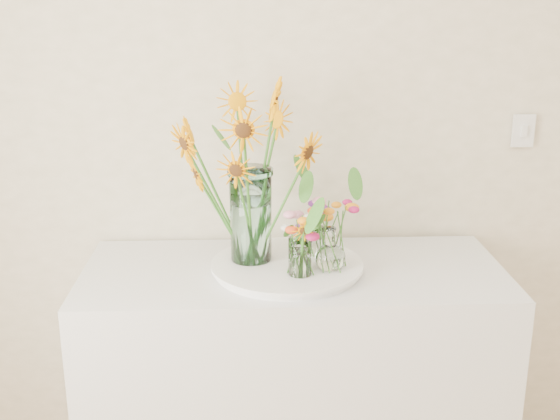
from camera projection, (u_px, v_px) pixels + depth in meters
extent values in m
cube|color=white|center=(293.00, 388.00, 2.47)|extent=(1.40, 0.60, 0.90)
cylinder|color=white|center=(287.00, 268.00, 2.31)|extent=(0.48, 0.48, 0.02)
cylinder|color=#B4EBE1|center=(251.00, 215.00, 2.29)|extent=(0.14, 0.14, 0.32)
cylinder|color=white|center=(300.00, 257.00, 2.19)|extent=(0.08, 0.08, 0.13)
cylinder|color=white|center=(316.00, 241.00, 2.37)|extent=(0.06, 0.06, 0.10)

